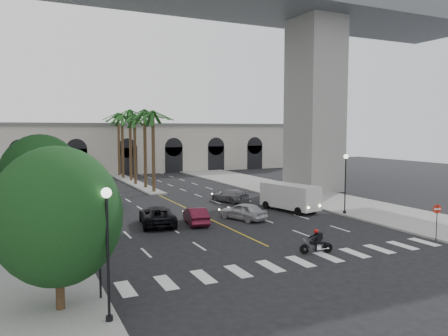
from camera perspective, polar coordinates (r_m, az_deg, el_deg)
ground at (r=27.02m, az=8.07°, el=-11.14°), size 140.00×140.00×0.00m
sidewalk_left at (r=37.37m, az=-26.00°, el=-6.93°), size 8.00×100.00×0.15m
sidewalk_right at (r=47.52m, az=13.23°, el=-4.05°), size 8.00×100.00×0.15m
median at (r=61.76m, az=-11.74°, el=-1.89°), size 2.00×24.00×0.20m
pier_building at (r=78.01m, az=-14.75°, el=2.56°), size 71.00×10.50×8.50m
bridge at (r=48.35m, az=-3.26°, el=18.24°), size 75.00×13.00×26.00m
palm_a at (r=51.66m, az=-9.28°, el=6.79°), size 3.20×3.20×10.30m
palm_b at (r=55.55m, az=-10.34°, el=6.94°), size 3.20×3.20×10.60m
palm_c at (r=59.33m, az=-11.62°, el=6.36°), size 3.20×3.20×10.10m
palm_d at (r=63.32m, az=-12.19°, el=6.93°), size 3.20×3.20×10.90m
palm_e at (r=67.15m, az=-13.18°, el=6.41°), size 3.20×3.20×10.40m
palm_f at (r=71.13m, az=-13.63°, el=6.54°), size 3.20×3.20×10.70m
street_tree_near at (r=18.98m, az=-20.91°, el=-5.92°), size 5.20×5.20×6.89m
street_tree_mid at (r=31.81m, az=-22.77°, el=-1.29°), size 5.44×5.44×7.21m
street_tree_far at (r=43.78m, az=-23.49°, el=-0.07°), size 5.04×5.04×6.68m
lamp_post_left_near at (r=17.41m, az=-14.97°, el=-9.44°), size 0.40×0.40×5.35m
lamp_post_left_far at (r=37.97m, az=-20.73°, el=-1.74°), size 0.40×0.40×5.35m
lamp_post_right at (r=39.48m, az=15.57°, el=-1.34°), size 0.40×0.40×5.35m
traffic_signal_near at (r=19.99m, az=-15.96°, el=-9.67°), size 0.25×0.18×3.65m
traffic_signal_far at (r=23.84m, az=-17.55°, el=-7.31°), size 0.25×0.18×3.65m
motorcycle_rider at (r=27.44m, az=12.08°, el=-9.47°), size 2.06×0.72×1.51m
car_a at (r=36.50m, az=2.52°, el=-5.64°), size 3.15×4.57×1.45m
car_b at (r=34.85m, az=-3.70°, el=-6.24°), size 2.14×4.30×1.36m
car_c at (r=34.82m, az=-8.73°, el=-6.17°), size 3.40×5.77×1.51m
car_d at (r=45.22m, az=0.80°, el=-3.61°), size 3.05×4.93×1.33m
car_e at (r=43.66m, az=-14.62°, el=-3.91°), size 2.43×4.90×1.61m
cargo_van at (r=40.65m, az=8.62°, el=-3.66°), size 3.35×6.10×2.46m
pedestrian_a at (r=26.69m, az=-20.64°, el=-9.45°), size 0.67×0.51×1.66m
pedestrian_b at (r=29.43m, az=-24.87°, el=-8.22°), size 1.01×0.93×1.68m
do_not_enter_sign at (r=32.71m, az=26.06°, el=-5.49°), size 0.59×0.21×2.50m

